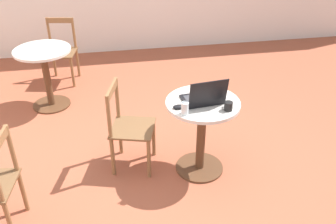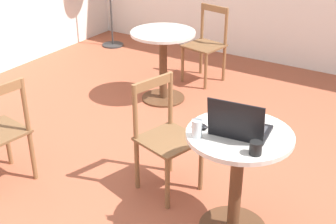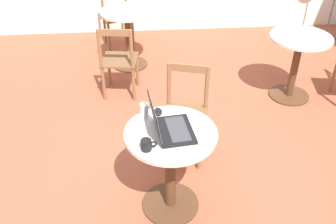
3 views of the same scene
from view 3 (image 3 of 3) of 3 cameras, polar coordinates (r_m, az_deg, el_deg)
The scene contains 11 objects.
ground_plane at distance 3.34m, azimuth -0.80°, elevation -9.24°, with size 16.00×16.00×0.00m, color #9E5138.
cafe_table_near at distance 2.73m, azimuth 0.40°, elevation -6.85°, with size 0.65×0.65×0.74m.
cafe_table_mid at distance 4.32m, azimuth 19.07°, elevation 8.08°, with size 0.65×0.65×0.74m.
cafe_table_far at distance 4.81m, azimuth -6.13°, elevation 12.57°, with size 0.65×0.65×0.74m.
chair_near_back at distance 3.30m, azimuth 2.57°, elevation -0.28°, with size 0.48×0.48×0.85m.
chair_far_back at distance 5.48m, azimuth -7.80°, elevation 14.33°, with size 0.47×0.47×0.85m.
chair_far_front at distance 4.19m, azimuth -7.48°, elevation 7.68°, with size 0.44×0.44×0.85m.
laptop at distance 2.55m, azimuth 0.08°, elevation -2.17°, with size 0.32×0.37×0.26m.
mouse at distance 2.75m, azimuth -1.54°, elevation 0.07°, with size 0.06×0.10×0.03m.
mug at distance 2.42m, azimuth -3.30°, elevation -5.03°, with size 0.11×0.07×0.08m.
drinking_glass at distance 2.70m, azimuth -3.64°, elevation 0.26°, with size 0.06×0.06×0.11m.
Camera 3 is at (-0.15, -2.39, 2.33)m, focal length 40.00 mm.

